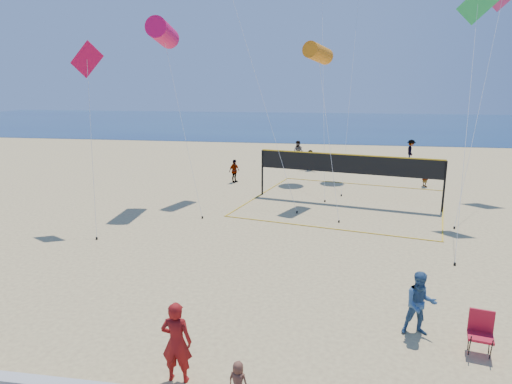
# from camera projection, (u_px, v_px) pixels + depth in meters

# --- Properties ---
(ground) EXTENTS (120.00, 120.00, 0.00)m
(ground) POSITION_uv_depth(u_px,v_px,m) (280.00, 342.00, 11.04)
(ground) COLOR #D2BA76
(ground) RESTS_ON ground
(ocean) EXTENTS (140.00, 50.00, 0.03)m
(ocean) POSITION_uv_depth(u_px,v_px,m) (324.00, 123.00, 70.53)
(ocean) COLOR #102450
(ocean) RESTS_ON ground
(woman) EXTENTS (0.66, 0.44, 1.79)m
(woman) POSITION_uv_depth(u_px,v_px,m) (177.00, 342.00, 9.44)
(woman) COLOR maroon
(woman) RESTS_ON ground
(toddler) EXTENTS (0.42, 0.32, 0.76)m
(toddler) POSITION_uv_depth(u_px,v_px,m) (238.00, 381.00, 8.05)
(toddler) COLOR brown
(toddler) RESTS_ON seawall
(bystander_a) EXTENTS (0.84, 0.67, 1.64)m
(bystander_a) POSITION_uv_depth(u_px,v_px,m) (420.00, 304.00, 11.22)
(bystander_a) COLOR #335780
(bystander_a) RESTS_ON ground
(far_person_0) EXTENTS (0.76, 0.91, 1.45)m
(far_person_0) POSITION_uv_depth(u_px,v_px,m) (234.00, 171.00, 28.64)
(far_person_0) COLOR gray
(far_person_0) RESTS_ON ground
(far_person_1) EXTENTS (1.42, 0.96, 1.47)m
(far_person_1) POSITION_uv_depth(u_px,v_px,m) (310.00, 160.00, 32.59)
(far_person_1) COLOR gray
(far_person_1) RESTS_ON ground
(far_person_2) EXTENTS (0.51, 0.62, 1.44)m
(far_person_2) POSITION_uv_depth(u_px,v_px,m) (426.00, 175.00, 27.51)
(far_person_2) COLOR gray
(far_person_2) RESTS_ON ground
(far_person_3) EXTENTS (1.02, 0.92, 1.72)m
(far_person_3) POSITION_uv_depth(u_px,v_px,m) (298.00, 152.00, 35.66)
(far_person_3) COLOR gray
(far_person_3) RESTS_ON ground
(far_person_4) EXTENTS (0.76, 1.21, 1.78)m
(far_person_4) POSITION_uv_depth(u_px,v_px,m) (411.00, 151.00, 35.92)
(far_person_4) COLOR gray
(far_person_4) RESTS_ON ground
(camp_chair) EXTENTS (0.64, 0.76, 1.13)m
(camp_chair) POSITION_uv_depth(u_px,v_px,m) (481.00, 330.00, 10.51)
(camp_chair) COLOR #B21426
(camp_chair) RESTS_ON ground
(volleyball_net) EXTENTS (11.44, 11.32, 2.57)m
(volleyball_net) POSITION_uv_depth(u_px,v_px,m) (347.00, 169.00, 23.53)
(volleyball_net) COLOR black
(volleyball_net) RESTS_ON ground
(kite_0) EXTENTS (3.33, 4.45, 9.21)m
(kite_0) POSITION_uv_depth(u_px,v_px,m) (163.00, 33.00, 22.54)
(kite_0) COLOR #D20B4E
(kite_0) RESTS_ON ground
(kite_2) EXTENTS (2.13, 5.50, 8.14)m
(kite_2) POSITION_uv_depth(u_px,v_px,m) (318.00, 53.00, 23.12)
(kite_2) COLOR #CD6F0F
(kite_2) RESTS_ON ground
(kite_3) EXTENTS (2.00, 2.69, 7.85)m
(kite_3) POSITION_uv_depth(u_px,v_px,m) (87.00, 69.00, 19.18)
(kite_3) COLOR #C5083A
(kite_3) RESTS_ON ground
(kite_4) EXTENTS (2.69, 7.46, 10.36)m
(kite_4) POSITION_uv_depth(u_px,v_px,m) (477.00, 15.00, 19.82)
(kite_4) COLOR green
(kite_4) RESTS_ON ground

